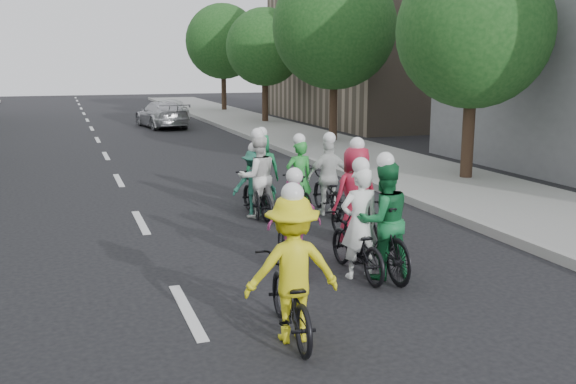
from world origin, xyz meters
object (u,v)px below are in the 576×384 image
cyclist_5 (298,187)px  follow_car_trail (169,110)px  follow_car_lead (162,114)px  cyclist_3 (293,233)px  cyclist_6 (257,185)px  cyclist_8 (328,186)px  cyclist_0 (357,238)px  cyclist_1 (382,230)px  cyclist_2 (291,282)px  cyclist_4 (355,205)px  cyclist_7 (254,187)px  cyclist_9 (261,175)px

cyclist_5 → follow_car_trail: 22.38m
follow_car_lead → cyclist_3: bearing=78.7°
cyclist_6 → cyclist_8: size_ratio=1.03×
cyclist_0 → cyclist_1: 0.39m
cyclist_3 → cyclist_8: 3.83m
follow_car_lead → cyclist_1: bearing=81.5°
cyclist_2 → cyclist_5: 6.16m
cyclist_4 → follow_car_trail: size_ratio=0.48×
cyclist_8 → cyclist_6: bearing=-6.0°
cyclist_4 → follow_car_lead: cyclist_4 is taller
cyclist_7 → follow_car_lead: (1.02, 19.59, 0.04)m
cyclist_0 → follow_car_lead: cyclist_0 is taller
cyclist_3 → follow_car_trail: bearing=-93.2°
cyclist_3 → cyclist_8: cyclist_8 is taller
follow_car_lead → follow_car_trail: follow_car_trail is taller
cyclist_6 → follow_car_trail: cyclist_6 is taller
cyclist_1 → cyclist_6: 4.32m
cyclist_5 → cyclist_6: size_ratio=0.94×
cyclist_1 → cyclist_6: size_ratio=1.02×
cyclist_3 → cyclist_6: bearing=-96.1°
cyclist_4 → cyclist_5: (-0.23, 2.27, -0.07)m
cyclist_9 → follow_car_lead: size_ratio=0.39×
cyclist_0 → cyclist_4: bearing=-114.4°
cyclist_5 → cyclist_0: bearing=78.9°
cyclist_0 → cyclist_9: cyclist_0 is taller
cyclist_6 → cyclist_7: size_ratio=1.13×
cyclist_2 → cyclist_3: size_ratio=1.15×
cyclist_5 → cyclist_6: 0.86m
cyclist_7 → cyclist_5: bearing=171.2°
cyclist_7 → cyclist_8: size_ratio=0.91×
cyclist_3 → cyclist_5: size_ratio=0.93×
cyclist_0 → cyclist_1: bearing=158.7°
cyclist_4 → cyclist_8: 2.22m
cyclist_8 → cyclist_2: bearing=67.1°
follow_car_lead → cyclist_9: bearing=80.7°
cyclist_9 → follow_car_trail: (1.27, 20.97, 0.03)m
cyclist_2 → cyclist_0: bearing=-128.0°
cyclist_3 → cyclist_7: size_ratio=0.99×
cyclist_3 → cyclist_9: bearing=-99.6°
cyclist_8 → cyclist_3: bearing=62.9°
cyclist_1 → cyclist_9: size_ratio=1.08×
cyclist_1 → cyclist_3: 1.36m
follow_car_trail → cyclist_6: bearing=83.3°
cyclist_1 → cyclist_2: cyclist_1 is taller
cyclist_7 → follow_car_lead: cyclist_7 is taller
follow_car_lead → cyclist_6: bearing=79.4°
cyclist_3 → follow_car_lead: (1.47, 23.24, 0.06)m
follow_car_lead → cyclist_4: bearing=82.5°
cyclist_2 → follow_car_lead: size_ratio=0.42×
cyclist_5 → follow_car_trail: (0.88, 22.36, 0.08)m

